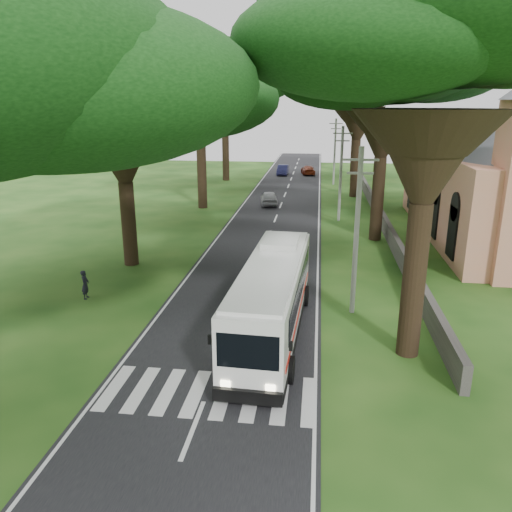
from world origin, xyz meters
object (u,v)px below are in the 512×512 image
distant_car_a (269,198)px  distant_car_b (283,170)px  pedestrian (85,285)px  distant_car_c (308,170)px  pole_far (335,151)px  pole_mid (341,172)px  pole_near (357,229)px  coach_bus (272,296)px

distant_car_a → distant_car_b: (-0.23, 21.79, -0.01)m
pedestrian → distant_car_c: bearing=-18.2°
pedestrian → pole_far: bearing=-25.2°
pole_mid → pole_far: same height
pole_mid → distant_car_a: size_ratio=1.98×
distant_car_a → distant_car_c: bearing=-105.8°
pole_near → distant_car_c: pole_near is taller
pole_far → distant_car_a: size_ratio=1.98×
distant_car_a → distant_car_b: bearing=-96.8°
pole_mid → distant_car_b: pole_mid is taller
distant_car_c → coach_bus: bearing=82.1°
distant_car_c → distant_car_b: bearing=5.5°
pole_far → pedestrian: pole_far is taller
distant_car_b → pole_far: bearing=-48.1°
pole_far → pedestrian: bearing=-109.0°
coach_bus → distant_car_a: coach_bus is taller
distant_car_a → coach_bus: bearing=88.5°
distant_car_c → pedestrian: 49.72m
pole_far → distant_car_a: (-6.69, -13.91, -3.46)m
coach_bus → distant_car_c: (0.29, 51.64, -1.16)m
pole_far → distant_car_c: pole_far is taller
coach_bus → distant_car_b: coach_bus is taller
pole_near → pole_mid: same height
pole_mid → pole_far: size_ratio=1.00×
distant_car_b → pedestrian: pedestrian is taller
coach_bus → pole_near: bearing=41.4°
pole_near → pole_mid: size_ratio=1.00×
distant_car_b → distant_car_c: 3.64m
pole_near → pedestrian: pole_near is taller
coach_bus → pedestrian: 10.57m
coach_bus → distant_car_c: 51.65m
pole_far → coach_bus: pole_far is taller
coach_bus → pole_mid: bearing=83.6°
pole_near → pedestrian: 14.17m
pole_near → distant_car_a: bearing=104.4°
distant_car_b → coach_bus: bearing=-85.8°
pole_mid → pedestrian: 24.45m
distant_car_b → distant_car_a: bearing=-88.9°
coach_bus → distant_car_b: 50.93m
pole_far → pedestrian: (-13.75, -39.93, -3.41)m
pole_near → distant_car_b: bearing=98.2°
pole_near → distant_car_b: pole_near is taller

